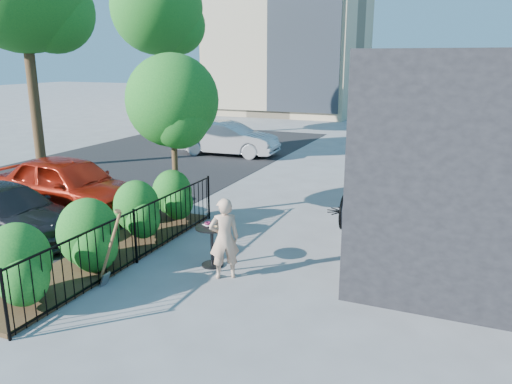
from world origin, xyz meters
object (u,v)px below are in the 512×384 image
at_px(woman, 224,238).
at_px(car_silver, 228,139).
at_px(car_red, 69,185).
at_px(cafe_table, 212,239).
at_px(shovel, 110,253).
at_px(car_darkgrey, 8,212).
at_px(street_tree_far, 157,14).
at_px(patio_tree, 174,106).

height_order(woman, car_silver, woman).
bearing_deg(car_red, cafe_table, -102.82).
bearing_deg(cafe_table, car_red, 161.86).
height_order(shovel, car_darkgrey, shovel).
relative_size(street_tree_far, woman, 5.53).
distance_m(street_tree_far, car_red, 13.87).
xyz_separation_m(patio_tree, cafe_table, (2.16, -2.30, -2.22)).
distance_m(car_red, car_silver, 8.74).
distance_m(car_red, car_darkgrey, 1.96).
bearing_deg(car_red, car_darkgrey, -173.81).
xyz_separation_m(woman, shovel, (-1.63, -1.13, -0.10)).
xyz_separation_m(cafe_table, car_silver, (-4.67, 10.35, 0.13)).
xyz_separation_m(car_red, car_silver, (0.25, 8.74, -0.06)).
relative_size(street_tree_far, car_red, 1.91).
bearing_deg(woman, shovel, 0.38).
distance_m(patio_tree, car_darkgrey, 4.39).
height_order(woman, car_red, woman).
bearing_deg(patio_tree, cafe_table, -46.82).
distance_m(street_tree_far, car_darkgrey, 15.64).
height_order(shovel, car_silver, shovel).
bearing_deg(patio_tree, woman, -45.75).
bearing_deg(woman, car_silver, -98.90).
bearing_deg(street_tree_far, woman, -53.39).
relative_size(woman, car_silver, 0.36).
xyz_separation_m(cafe_table, woman, (0.45, -0.38, 0.20)).
bearing_deg(woman, car_darkgrey, -34.90).
bearing_deg(car_silver, cafe_table, -158.58).
distance_m(cafe_table, car_silver, 11.36).
bearing_deg(car_silver, patio_tree, -165.51).
bearing_deg(car_silver, woman, -157.34).
bearing_deg(car_red, woman, -105.03).
bearing_deg(woman, patio_tree, -80.19).
xyz_separation_m(woman, car_darkgrey, (-5.35, 0.04, -0.17)).
bearing_deg(shovel, woman, 34.82).
xyz_separation_m(patio_tree, shovel, (0.98, -3.81, -2.12)).
xyz_separation_m(cafe_table, car_red, (-4.93, 1.61, 0.19)).
xyz_separation_m(patio_tree, street_tree_far, (-7.70, 11.20, 3.15)).
xyz_separation_m(street_tree_far, car_silver, (5.18, -3.14, -5.24)).
distance_m(patio_tree, woman, 4.25).
height_order(cafe_table, car_red, car_red).
bearing_deg(car_silver, shovel, -166.46).
bearing_deg(cafe_table, car_darkgrey, -176.05).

